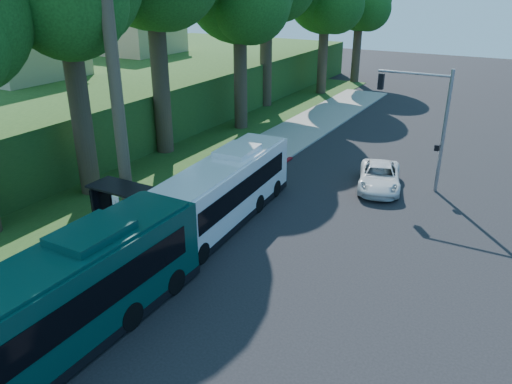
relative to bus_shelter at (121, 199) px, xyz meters
The scene contains 12 objects.
ground 8.00m from the bus_shelter, 21.51° to the left, with size 140.00×140.00×0.00m, color black.
sidewalk 3.35m from the bus_shelter, 90.90° to the left, with size 4.50×70.00×0.12m, color gray.
red_curb 3.07m from the bus_shelter, 26.83° to the right, with size 0.25×30.00×0.13m, color maroon.
grass_verge 9.90m from the bus_shelter, 126.16° to the left, with size 8.00×70.00×0.06m, color #234719.
bus_shelter is the anchor object (origin of this frame).
stop_sign_pole 2.85m from the bus_shelter, 49.08° to the right, with size 0.35×0.06×3.17m.
traffic_signal_pole 17.15m from the bus_shelter, 49.36° to the left, with size 4.10×0.30×7.00m.
hillside_backdrop 26.18m from the bus_shelter, 136.68° to the left, with size 24.00×60.00×8.80m.
tree_5 43.55m from the bus_shelter, 94.21° to the left, with size 7.35×7.00×12.86m.
white_bus 4.77m from the bus_shelter, 43.72° to the left, with size 3.24×11.67×3.44m.
teal_bus 8.40m from the bus_shelter, 61.44° to the right, with size 2.72×12.46×3.71m.
pickup 14.82m from the bus_shelter, 52.32° to the left, with size 2.32×5.04×1.40m, color silver.
Camera 1 is at (8.82, -18.48, 11.35)m, focal length 35.00 mm.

